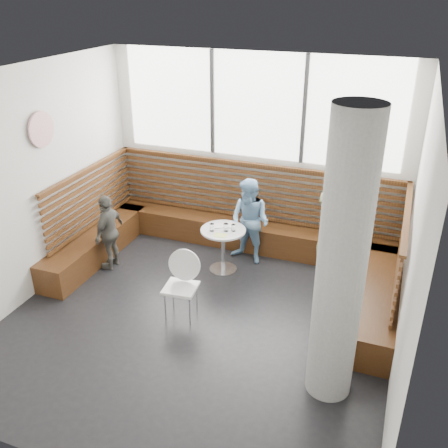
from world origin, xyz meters
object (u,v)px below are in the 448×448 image
at_px(child_back, 250,222).
at_px(adult_man, 339,245).
at_px(child_left, 109,232).
at_px(cafe_table, 223,241).
at_px(cafe_chair, 183,279).
at_px(concrete_column, 342,264).

bearing_deg(child_back, adult_man, -9.25).
bearing_deg(child_left, cafe_table, 105.92).
bearing_deg(cafe_chair, child_left, 149.05).
height_order(cafe_table, child_left, child_left).
xyz_separation_m(adult_man, child_back, (-1.49, 0.69, -0.21)).
xyz_separation_m(cafe_chair, adult_man, (1.88, 1.02, 0.36)).
xyz_separation_m(concrete_column, adult_man, (-0.22, 1.71, -0.69)).
bearing_deg(adult_man, concrete_column, -154.90).
bearing_deg(cafe_chair, adult_man, 22.81).
relative_size(cafe_chair, child_left, 0.76).
xyz_separation_m(child_back, child_left, (-2.00, -0.94, -0.09)).
height_order(adult_man, child_left, adult_man).
bearing_deg(adult_man, child_back, 83.00).
bearing_deg(cafe_table, concrete_column, -44.48).
relative_size(adult_man, child_left, 1.49).
distance_m(cafe_chair, child_back, 1.76).
bearing_deg(cafe_table, child_back, 56.39).
height_order(concrete_column, adult_man, concrete_column).
xyz_separation_m(concrete_column, child_left, (-3.71, 1.45, -0.99)).
bearing_deg(child_back, cafe_table, -108.05).
relative_size(concrete_column, child_left, 2.61).
relative_size(adult_man, child_back, 1.30).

